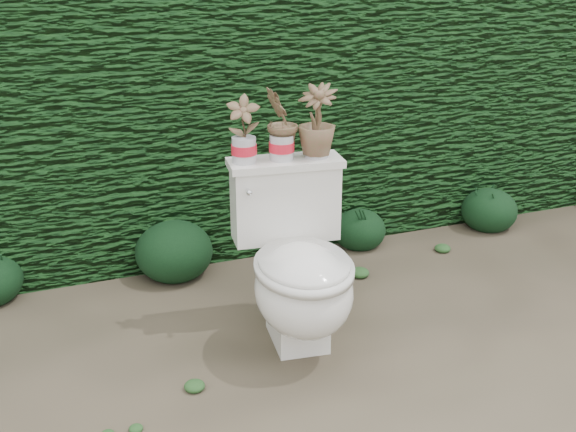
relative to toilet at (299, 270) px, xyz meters
name	(u,v)px	position (x,y,z in m)	size (l,w,h in m)	color
ground	(360,353)	(0.22, -0.18, -0.36)	(60.00, 60.00, 0.00)	brown
hedge	(242,96)	(0.22, 1.42, 0.44)	(8.00, 1.00, 1.60)	#1A4B19
toilet	(299,270)	(0.00, 0.00, 0.00)	(0.54, 0.73, 0.78)	white
potted_plant_left	(244,131)	(-0.15, 0.26, 0.56)	(0.14, 0.10, 0.27)	#1F6520
potted_plant_center	(282,125)	(0.01, 0.24, 0.57)	(0.17, 0.14, 0.31)	#1F6520
potted_plant_right	(317,123)	(0.17, 0.22, 0.57)	(0.17, 0.17, 0.30)	#1F6520
liriope_clump_2	(174,246)	(-0.36, 0.87, -0.19)	(0.41, 0.41, 0.33)	black
liriope_clump_3	(360,225)	(0.73, 0.86, -0.23)	(0.30, 0.30, 0.24)	black
liriope_clump_4	(490,206)	(1.59, 0.82, -0.22)	(0.34, 0.34, 0.27)	black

